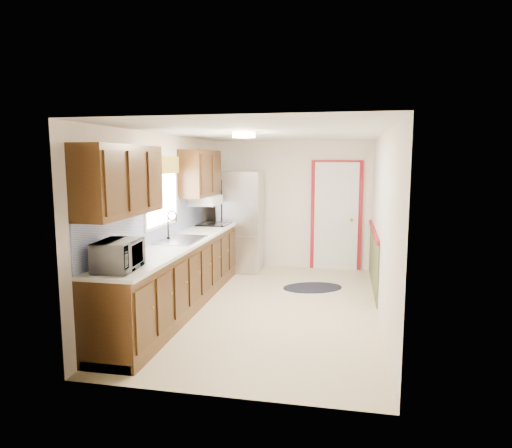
% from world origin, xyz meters
% --- Properties ---
extents(room_shell, '(3.20, 5.20, 2.52)m').
position_xyz_m(room_shell, '(0.00, 0.00, 1.20)').
color(room_shell, beige).
rests_on(room_shell, ground).
extents(kitchen_run, '(0.63, 4.00, 2.20)m').
position_xyz_m(kitchen_run, '(-1.24, -0.29, 0.81)').
color(kitchen_run, '#371F0C').
rests_on(kitchen_run, ground).
extents(back_wall_trim, '(1.12, 2.30, 2.08)m').
position_xyz_m(back_wall_trim, '(0.99, 2.21, 0.89)').
color(back_wall_trim, maroon).
rests_on(back_wall_trim, ground).
extents(ceiling_fixture, '(0.30, 0.30, 0.06)m').
position_xyz_m(ceiling_fixture, '(-0.30, -0.20, 2.36)').
color(ceiling_fixture, '#FFD88C').
rests_on(ceiling_fixture, room_shell).
extents(microwave, '(0.35, 0.57, 0.37)m').
position_xyz_m(microwave, '(-1.20, -1.95, 1.12)').
color(microwave, white).
rests_on(microwave, kitchen_run).
extents(refrigerator, '(0.79, 0.78, 1.84)m').
position_xyz_m(refrigerator, '(-0.87, 2.05, 0.92)').
color(refrigerator, '#B7B7BC').
rests_on(refrigerator, ground).
extents(rug, '(1.12, 0.93, 0.01)m').
position_xyz_m(rug, '(0.53, 1.08, 0.01)').
color(rug, black).
rests_on(rug, ground).
extents(cooktop, '(0.50, 0.60, 0.02)m').
position_xyz_m(cooktop, '(-1.19, 1.40, 0.95)').
color(cooktop, black).
rests_on(cooktop, kitchen_run).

